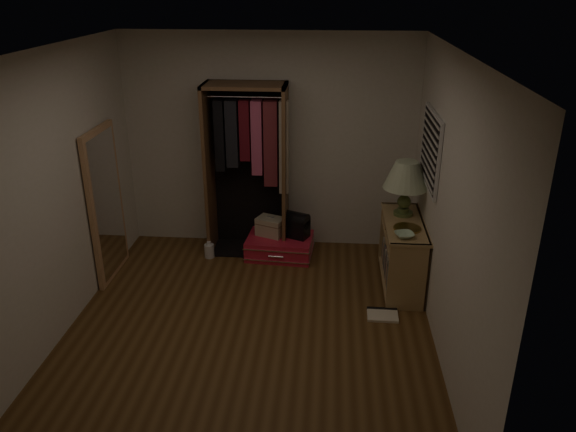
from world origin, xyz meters
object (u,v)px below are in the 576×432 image
object	(u,v)px
pink_suitcase	(280,246)
train_case	(271,226)
black_bag	(296,224)
console_bookshelf	(401,251)
table_lamp	(406,176)
white_jug	(209,251)
open_wardrobe	(250,155)
floor_mirror	(106,204)

from	to	relation	value
pink_suitcase	train_case	xyz separation A→B (m)	(-0.11, 0.06, 0.23)
pink_suitcase	black_bag	xyz separation A→B (m)	(0.20, 0.03, 0.28)
black_bag	train_case	bearing A→B (deg)	-160.99
train_case	pink_suitcase	bearing A→B (deg)	-4.37
console_bookshelf	table_lamp	size ratio (longest dim) A/B	1.85
black_bag	white_jug	distance (m)	1.10
open_wardrobe	black_bag	xyz separation A→B (m)	(0.56, -0.14, -0.81)
pink_suitcase	black_bag	size ratio (longest dim) A/B	2.44
open_wardrobe	black_bag	bearing A→B (deg)	-13.92
black_bag	table_lamp	bearing A→B (deg)	4.19
console_bookshelf	floor_mirror	size ratio (longest dim) A/B	0.66
open_wardrobe	table_lamp	distance (m)	1.85
open_wardrobe	console_bookshelf	bearing A→B (deg)	-22.55
floor_mirror	white_jug	bearing A→B (deg)	25.38
console_bookshelf	table_lamp	distance (m)	0.82
black_bag	open_wardrobe	bearing A→B (deg)	-170.10
console_bookshelf	pink_suitcase	bearing A→B (deg)	158.15
pink_suitcase	train_case	bearing A→B (deg)	157.33
console_bookshelf	open_wardrobe	size ratio (longest dim) A/B	0.55
floor_mirror	train_case	xyz separation A→B (m)	(1.74, 0.66, -0.49)
open_wardrobe	white_jug	distance (m)	1.26
open_wardrobe	pink_suitcase	size ratio (longest dim) A/B	2.45
floor_mirror	pink_suitcase	bearing A→B (deg)	17.96
floor_mirror	console_bookshelf	bearing A→B (deg)	0.77
pink_suitcase	console_bookshelf	bearing A→B (deg)	-17.72
train_case	black_bag	distance (m)	0.32
train_case	table_lamp	bearing A→B (deg)	5.73
open_wardrobe	pink_suitcase	bearing A→B (deg)	-25.16
console_bookshelf	pink_suitcase	xyz separation A→B (m)	(-1.39, 0.56, -0.27)
console_bookshelf	open_wardrobe	distance (m)	2.07
floor_mirror	pink_suitcase	size ratio (longest dim) A/B	2.03
floor_mirror	white_jug	world-z (taller)	floor_mirror
floor_mirror	white_jug	xyz separation A→B (m)	(1.00, 0.48, -0.76)
white_jug	open_wardrobe	bearing A→B (deg)	31.39
table_lamp	white_jug	size ratio (longest dim) A/B	2.92
floor_mirror	black_bag	xyz separation A→B (m)	(2.05, 0.63, -0.44)
open_wardrobe	train_case	size ratio (longest dim) A/B	5.27
console_bookshelf	black_bag	bearing A→B (deg)	153.69
open_wardrobe	pink_suitcase	world-z (taller)	open_wardrobe
pink_suitcase	black_bag	world-z (taller)	black_bag
train_case	open_wardrobe	bearing A→B (deg)	178.05
open_wardrobe	white_jug	xyz separation A→B (m)	(-0.48, -0.29, -1.13)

